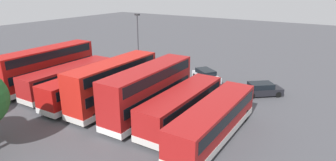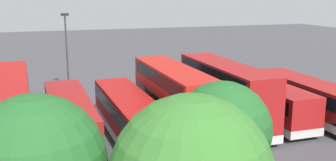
{
  "view_description": "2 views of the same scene",
  "coord_description": "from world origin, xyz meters",
  "views": [
    {
      "loc": [
        -18.47,
        29.2,
        11.49
      ],
      "look_at": [
        -2.8,
        4.9,
        1.8
      ],
      "focal_mm": 30.52,
      "sensor_mm": 36.0,
      "label": 1
    },
    {
      "loc": [
        8.84,
        34.97,
        9.61
      ],
      "look_at": [
        -2.21,
        1.22,
        1.63
      ],
      "focal_mm": 42.03,
      "sensor_mm": 36.0,
      "label": 2
    }
  ],
  "objects": [
    {
      "name": "tree_leftmost",
      "position": [
        2.02,
        21.25,
        4.12
      ],
      "size": [
        4.04,
        4.04,
        6.15
      ],
      "color": "#4C3823",
      "rests_on": "ground"
    },
    {
      "name": "ground_plane",
      "position": [
        0.0,
        0.0,
        0.0
      ],
      "size": [
        140.0,
        140.0,
        0.0
      ],
      "primitive_type": "plane",
      "color": "#47474C"
    },
    {
      "name": "bus_double_decker_fourth",
      "position": [
        0.24,
        9.9,
        2.45
      ],
      "size": [
        2.89,
        10.88,
        4.55
      ],
      "color": "red",
      "rests_on": "ground"
    },
    {
      "name": "bus_single_deck_sixth",
      "position": [
        7.33,
        9.71,
        1.62
      ],
      "size": [
        2.84,
        11.14,
        2.95
      ],
      "color": "#A51919",
      "rests_on": "ground"
    },
    {
      "name": "lamp_post_tall",
      "position": [
        6.56,
        -1.83,
        4.57
      ],
      "size": [
        0.7,
        0.3,
        7.79
      ],
      "color": "#38383D",
      "rests_on": "ground"
    },
    {
      "name": "bus_single_deck_second",
      "position": [
        -7.24,
        9.52,
        1.62
      ],
      "size": [
        2.69,
        10.76,
        2.95
      ],
      "color": "#A51919",
      "rests_on": "ground"
    },
    {
      "name": "bus_single_deck_near_end",
      "position": [
        -10.69,
        10.56,
        1.62
      ],
      "size": [
        2.67,
        11.5,
        2.95
      ],
      "color": "#A51919",
      "rests_on": "ground"
    },
    {
      "name": "bus_single_deck_fifth",
      "position": [
        3.52,
        10.18,
        1.62
      ],
      "size": [
        2.97,
        11.09,
        2.95
      ],
      "color": "#B71411",
      "rests_on": "ground"
    },
    {
      "name": "bus_double_decker_third",
      "position": [
        -3.83,
        9.65,
        2.45
      ],
      "size": [
        2.85,
        11.21,
        4.55
      ],
      "color": "#A51919",
      "rests_on": "ground"
    },
    {
      "name": "car_hatchback_silver",
      "position": [
        -3.96,
        -2.13,
        0.7
      ],
      "size": [
        4.62,
        3.99,
        1.43
      ],
      "color": "silver",
      "rests_on": "ground"
    },
    {
      "name": "car_small_green",
      "position": [
        -11.24,
        -0.86,
        0.7
      ],
      "size": [
        4.33,
        4.07,
        1.43
      ],
      "color": "black",
      "rests_on": "ground"
    },
    {
      "name": "bus_double_decker_seventh",
      "position": [
        11.0,
        9.69,
        2.45
      ],
      "size": [
        3.04,
        12.14,
        4.55
      ],
      "color": "#B71411",
      "rests_on": "ground"
    },
    {
      "name": "waste_bin_yellow",
      "position": [
        11.37,
        -4.15,
        0.47
      ],
      "size": [
        0.6,
        0.6,
        0.95
      ],
      "primitive_type": "cylinder",
      "color": "#197F33",
      "rests_on": "ground"
    }
  ]
}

